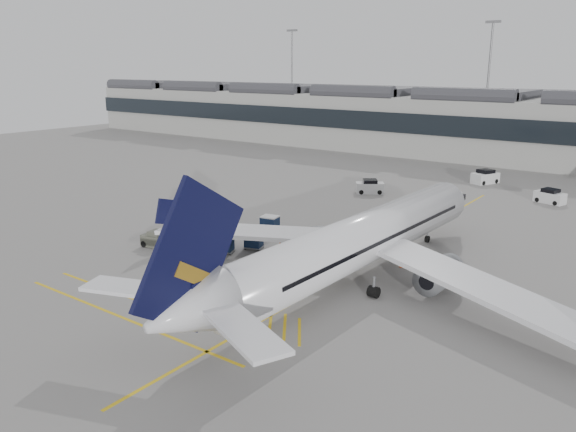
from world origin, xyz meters
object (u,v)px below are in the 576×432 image
Objects in this scene: ramp_agent_b at (281,241)px; pushback_tug at (157,240)px; belt_loader at (318,257)px; airliner_main at (358,242)px; baggage_cart_a at (225,243)px; ramp_agent_a at (295,238)px.

pushback_tug is at bearing 9.27° from ramp_agent_b.
belt_loader reaches higher than pushback_tug.
airliner_main is at bearing 142.65° from ramp_agent_b.
airliner_main is 20.26m from pushback_tug.
ramp_agent_b is at bearing 20.45° from baggage_cart_a.
pushback_tug is at bearing 178.14° from baggage_cart_a.
airliner_main reaches higher than ramp_agent_a.
belt_loader is 2.28× the size of baggage_cart_a.
baggage_cart_a is at bearing 14.12° from pushback_tug.
airliner_main is 21.30× the size of ramp_agent_a.
airliner_main is at bearing 2.76° from pushback_tug.
ramp_agent_a reaches higher than baggage_cart_a.
pushback_tug is (-14.79, -5.38, 0.16)m from belt_loader.
ramp_agent_b is at bearing 149.09° from belt_loader.
baggage_cart_a is (-13.38, -0.99, -2.41)m from airliner_main.
ramp_agent_b is (-9.56, 2.66, -2.42)m from airliner_main.
pushback_tug is (-10.88, -7.39, -0.30)m from ramp_agent_a.
airliner_main is 23.58× the size of ramp_agent_b.
airliner_main is at bearing -41.91° from belt_loader.
pushback_tug is at bearing -167.85° from airliner_main.
ramp_agent_b is (-0.66, -1.24, -0.10)m from ramp_agent_a.
belt_loader is at bearing 148.54° from ramp_agent_b.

